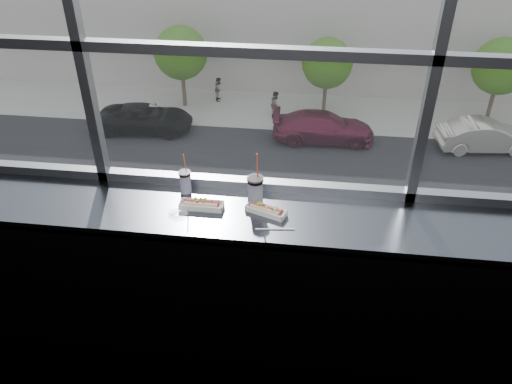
# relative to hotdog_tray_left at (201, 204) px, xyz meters

# --- Properties ---
(wall_back_lower) EXTENTS (6.00, 0.00, 6.00)m
(wall_back_lower) POSITION_rel_hotdog_tray_left_xyz_m (0.28, 0.27, -0.58)
(wall_back_lower) COLOR black
(wall_back_lower) RESTS_ON ground
(counter) EXTENTS (6.00, 0.55, 0.06)m
(counter) POSITION_rel_hotdog_tray_left_xyz_m (0.28, -0.01, -0.06)
(counter) COLOR #50545B
(counter) RESTS_ON ground
(counter_fascia) EXTENTS (6.00, 0.04, 1.04)m
(counter_fascia) POSITION_rel_hotdog_tray_left_xyz_m (0.28, -0.26, -0.58)
(counter_fascia) COLOR #50545B
(counter_fascia) RESTS_ON ground
(hotdog_tray_left) EXTENTS (0.27, 0.09, 0.07)m
(hotdog_tray_left) POSITION_rel_hotdog_tray_left_xyz_m (0.00, 0.00, 0.00)
(hotdog_tray_left) COLOR white
(hotdog_tray_left) RESTS_ON counter
(hotdog_tray_right) EXTENTS (0.26, 0.16, 0.06)m
(hotdog_tray_right) POSITION_rel_hotdog_tray_left_xyz_m (0.40, -0.00, -0.00)
(hotdog_tray_right) COLOR white
(hotdog_tray_right) RESTS_ON counter
(soda_cup_left) EXTENTS (0.08, 0.08, 0.29)m
(soda_cup_left) POSITION_rel_hotdog_tray_left_xyz_m (-0.14, 0.17, 0.06)
(soda_cup_left) COLOR white
(soda_cup_left) RESTS_ON counter
(soda_cup_right) EXTENTS (0.10, 0.10, 0.38)m
(soda_cup_right) POSITION_rel_hotdog_tray_left_xyz_m (0.32, 0.08, 0.08)
(soda_cup_right) COLOR white
(soda_cup_right) RESTS_ON counter
(loose_straw) EXTENTS (0.23, 0.04, 0.01)m
(loose_straw) POSITION_rel_hotdog_tray_left_xyz_m (0.47, -0.16, -0.02)
(loose_straw) COLOR white
(loose_straw) RESTS_ON counter
(wrapper) EXTENTS (0.11, 0.08, 0.03)m
(wrapper) POSITION_rel_hotdog_tray_left_xyz_m (-0.12, -0.09, -0.01)
(wrapper) COLOR silver
(wrapper) RESTS_ON counter
(plaza_ground) EXTENTS (120.00, 120.00, 0.00)m
(plaza_ground) POSITION_rel_hotdog_tray_left_xyz_m (0.28, 43.77, -12.13)
(plaza_ground) COLOR #9F9B91
(plaza_ground) RESTS_ON ground
(street_asphalt) EXTENTS (80.00, 10.00, 0.06)m
(street_asphalt) POSITION_rel_hotdog_tray_left_xyz_m (0.28, 20.27, -12.10)
(street_asphalt) COLOR black
(street_asphalt) RESTS_ON plaza_ground
(far_sidewalk) EXTENTS (80.00, 6.00, 0.04)m
(far_sidewalk) POSITION_rel_hotdog_tray_left_xyz_m (0.28, 28.27, -12.11)
(far_sidewalk) COLOR #9F9B91
(far_sidewalk) RESTS_ON plaza_ground
(far_building) EXTENTS (50.00, 14.00, 8.00)m
(far_building) POSITION_rel_hotdog_tray_left_xyz_m (0.28, 38.27, -8.13)
(far_building) COLOR #A79F95
(far_building) RESTS_ON plaza_ground
(car_far_c) EXTENTS (3.70, 7.27, 2.32)m
(car_far_c) POSITION_rel_hotdog_tray_left_xyz_m (10.38, 24.27, -10.90)
(car_far_c) COLOR beige
(car_far_c) RESTS_ON street_asphalt
(car_far_b) EXTENTS (3.22, 7.01, 2.29)m
(car_far_b) POSITION_rel_hotdog_tray_left_xyz_m (1.26, 24.27, -10.92)
(car_far_b) COLOR maroon
(car_far_b) RESTS_ON street_asphalt
(car_near_a) EXTENTS (2.90, 5.92, 1.91)m
(car_near_a) POSITION_rel_hotdog_tray_left_xyz_m (-13.59, 16.27, -11.11)
(car_near_a) COLOR silver
(car_near_a) RESTS_ON street_asphalt
(car_near_d) EXTENTS (3.39, 6.88, 2.22)m
(car_near_d) POSITION_rel_hotdog_tray_left_xyz_m (7.98, 16.27, -10.96)
(car_near_d) COLOR white
(car_near_d) RESTS_ON street_asphalt
(car_near_b) EXTENTS (2.55, 6.01, 2.00)m
(car_near_b) POSITION_rel_hotdog_tray_left_xyz_m (-5.56, 16.27, -11.07)
(car_near_b) COLOR #282828
(car_near_b) RESTS_ON street_asphalt
(car_far_a) EXTENTS (3.02, 6.49, 2.12)m
(car_far_a) POSITION_rel_hotdog_tray_left_xyz_m (-9.51, 24.27, -11.01)
(car_far_a) COLOR black
(car_far_a) RESTS_ON street_asphalt
(pedestrian_b) EXTENTS (0.69, 0.91, 2.06)m
(pedestrian_b) POSITION_rel_hotdog_tray_left_xyz_m (-1.81, 27.24, -11.06)
(pedestrian_b) COLOR #66605B
(pedestrian_b) RESTS_ON far_sidewalk
(pedestrian_a) EXTENTS (0.64, 0.86, 1.93)m
(pedestrian_a) POSITION_rel_hotdog_tray_left_xyz_m (-5.92, 29.45, -11.12)
(pedestrian_a) COLOR #66605B
(pedestrian_a) RESTS_ON far_sidewalk
(tree_left) EXTENTS (3.44, 3.44, 5.38)m
(tree_left) POSITION_rel_hotdog_tray_left_xyz_m (-8.08, 28.27, -8.48)
(tree_left) COLOR #47382B
(tree_left) RESTS_ON far_sidewalk
(tree_center) EXTENTS (3.18, 3.18, 4.97)m
(tree_center) POSITION_rel_hotdog_tray_left_xyz_m (1.27, 28.27, -8.76)
(tree_center) COLOR #47382B
(tree_center) RESTS_ON far_sidewalk
(tree_right) EXTENTS (3.42, 3.42, 5.35)m
(tree_right) POSITION_rel_hotdog_tray_left_xyz_m (11.63, 28.27, -8.50)
(tree_right) COLOR #47382B
(tree_right) RESTS_ON far_sidewalk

